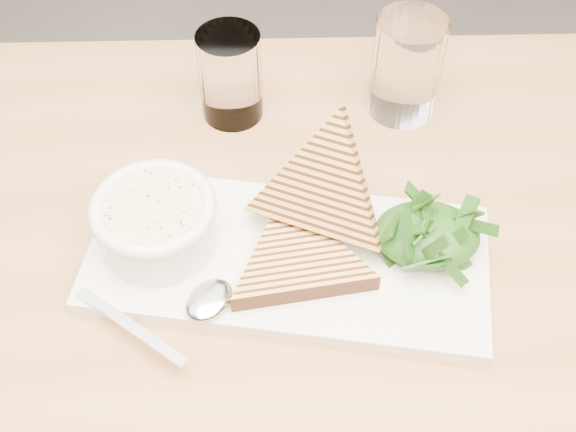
{
  "coord_description": "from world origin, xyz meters",
  "views": [
    {
      "loc": [
        -0.12,
        -0.26,
        1.31
      ],
      "look_at": [
        -0.13,
        0.18,
        0.78
      ],
      "focal_mm": 45.0,
      "sensor_mm": 36.0,
      "label": 1
    }
  ],
  "objects_px": {
    "soup_bowl": "(157,227)",
    "glass_far": "(406,67)",
    "table_top": "(171,320)",
    "platter": "(287,259)",
    "glass_near": "(231,76)"
  },
  "relations": [
    {
      "from": "soup_bowl",
      "to": "platter",
      "type": "bearing_deg",
      "value": -5.23
    },
    {
      "from": "soup_bowl",
      "to": "table_top",
      "type": "bearing_deg",
      "value": -77.46
    },
    {
      "from": "glass_far",
      "to": "soup_bowl",
      "type": "bearing_deg",
      "value": -138.69
    },
    {
      "from": "soup_bowl",
      "to": "glass_far",
      "type": "bearing_deg",
      "value": 41.31
    },
    {
      "from": "glass_near",
      "to": "table_top",
      "type": "bearing_deg",
      "value": -98.21
    },
    {
      "from": "glass_near",
      "to": "soup_bowl",
      "type": "bearing_deg",
      "value": -104.73
    },
    {
      "from": "table_top",
      "to": "glass_near",
      "type": "height_order",
      "value": "glass_near"
    },
    {
      "from": "table_top",
      "to": "glass_far",
      "type": "distance_m",
      "value": 0.38
    },
    {
      "from": "table_top",
      "to": "glass_near",
      "type": "relative_size",
      "value": 11.41
    },
    {
      "from": "table_top",
      "to": "platter",
      "type": "bearing_deg",
      "value": 26.79
    },
    {
      "from": "table_top",
      "to": "platter",
      "type": "xyz_separation_m",
      "value": [
        0.11,
        0.06,
        0.03
      ]
    },
    {
      "from": "platter",
      "to": "glass_near",
      "type": "relative_size",
      "value": 3.56
    },
    {
      "from": "soup_bowl",
      "to": "glass_far",
      "type": "height_order",
      "value": "glass_far"
    },
    {
      "from": "glass_near",
      "to": "glass_far",
      "type": "height_order",
      "value": "glass_far"
    },
    {
      "from": "platter",
      "to": "glass_near",
      "type": "xyz_separation_m",
      "value": [
        -0.07,
        0.22,
        0.05
      ]
    }
  ]
}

